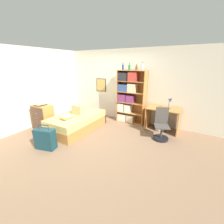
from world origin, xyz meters
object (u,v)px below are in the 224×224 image
(dresser, at_px, (43,117))
(bookcase, at_px, (128,97))
(magazine_pile_on_dresser, at_px, (40,104))
(bottle_blue, at_px, (142,67))
(bed, at_px, (77,122))
(handbag, at_px, (78,110))
(desk, at_px, (163,115))
(bottle_brown, at_px, (129,67))
(waste_bin, at_px, (160,126))
(desk_chair, at_px, (161,129))
(bottle_green, at_px, (123,67))
(bottle_clear, at_px, (136,68))
(suitcase, at_px, (45,139))
(book_stack_on_bed, at_px, (67,118))
(desk_lamp, at_px, (170,101))

(dresser, distance_m, bookcase, 2.97)
(magazine_pile_on_dresser, bearing_deg, bottle_blue, 37.23)
(bed, height_order, handbag, handbag)
(handbag, xyz_separation_m, magazine_pile_on_dresser, (-1.04, -0.59, 0.19))
(desk, bearing_deg, magazine_pile_on_dresser, -151.96)
(bottle_brown, relative_size, desk, 0.23)
(bed, relative_size, waste_bin, 6.41)
(magazine_pile_on_dresser, relative_size, desk, 0.35)
(bottle_blue, bearing_deg, bookcase, -177.97)
(magazine_pile_on_dresser, xyz_separation_m, desk_chair, (3.58, 1.24, -0.55))
(desk_chair, bearing_deg, bottle_green, 155.35)
(desk_chair, bearing_deg, dresser, -160.73)
(desk, bearing_deg, bottle_clear, 169.96)
(bed, relative_size, desk_chair, 2.06)
(bed, height_order, waste_bin, bed)
(dresser, distance_m, bottle_brown, 3.31)
(suitcase, bearing_deg, desk_chair, 39.62)
(suitcase, height_order, desk_chair, desk_chair)
(book_stack_on_bed, xyz_separation_m, bottle_clear, (1.36, 1.98, 1.40))
(bottle_green, height_order, desk, bottle_green)
(book_stack_on_bed, bearing_deg, magazine_pile_on_dresser, -176.84)
(desk_chair, bearing_deg, bottle_clear, 145.11)
(bottle_clear, xyz_separation_m, desk, (1.05, -0.19, -1.44))
(desk_chair, relative_size, waste_bin, 3.11)
(waste_bin, bearing_deg, bottle_clear, 166.12)
(magazine_pile_on_dresser, xyz_separation_m, desk_lamp, (3.65, 1.90, 0.14))
(bottle_brown, bearing_deg, desk, -5.71)
(handbag, relative_size, bottle_brown, 2.02)
(bottle_clear, height_order, bottle_blue, bottle_blue)
(handbag, height_order, desk_lamp, desk_lamp)
(suitcase, relative_size, bottle_brown, 2.80)
(handbag, bearing_deg, desk_chair, 14.28)
(suitcase, relative_size, desk, 0.65)
(bed, distance_m, bottle_blue, 2.79)
(magazine_pile_on_dresser, xyz_separation_m, desk, (3.48, 1.85, -0.34))
(dresser, xyz_separation_m, desk_lamp, (3.60, 1.89, 0.59))
(book_stack_on_bed, height_order, desk_chair, desk_chair)
(bottle_blue, relative_size, desk_chair, 0.29)
(dresser, relative_size, bottle_green, 3.39)
(bookcase, distance_m, desk, 1.38)
(handbag, relative_size, bottle_clear, 2.52)
(bottle_green, xyz_separation_m, desk_chair, (1.62, -0.75, -1.68))
(bottle_blue, bearing_deg, bed, -137.66)
(bed, relative_size, book_stack_on_bed, 4.88)
(dresser, distance_m, desk_chair, 3.74)
(bottle_blue, height_order, waste_bin, bottle_blue)
(bed, bearing_deg, suitcase, -84.89)
(book_stack_on_bed, distance_m, bottle_clear, 2.78)
(bottle_green, height_order, bottle_clear, bottle_green)
(magazine_pile_on_dresser, bearing_deg, desk_chair, 19.09)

